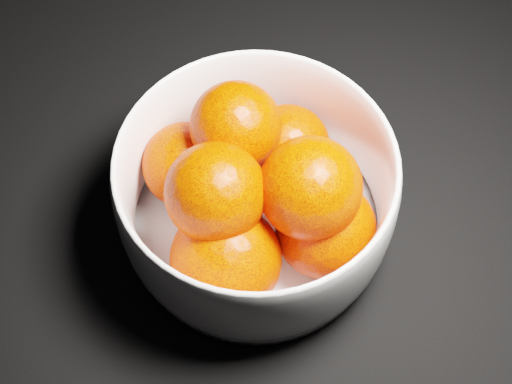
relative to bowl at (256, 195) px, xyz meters
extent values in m
cylinder|color=white|center=(0.00, 0.00, -0.05)|extent=(0.22, 0.22, 0.01)
sphere|color=#F42C00|center=(0.04, 0.04, 0.00)|extent=(0.08, 0.08, 0.08)
sphere|color=#F42C00|center=(-0.05, 0.05, 0.00)|extent=(0.08, 0.08, 0.08)
sphere|color=#F42C00|center=(-0.04, -0.05, 0.00)|extent=(0.09, 0.09, 0.09)
sphere|color=#F42C00|center=(0.05, -0.04, 0.00)|extent=(0.08, 0.08, 0.08)
sphere|color=#F42C00|center=(0.00, 0.04, 0.04)|extent=(0.08, 0.08, 0.08)
sphere|color=#F42C00|center=(-0.04, -0.01, 0.04)|extent=(0.08, 0.08, 0.08)
sphere|color=#F42C00|center=(0.04, -0.03, 0.04)|extent=(0.08, 0.08, 0.08)
camera|label=1|loc=(-0.08, -0.29, 0.52)|focal=50.00mm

